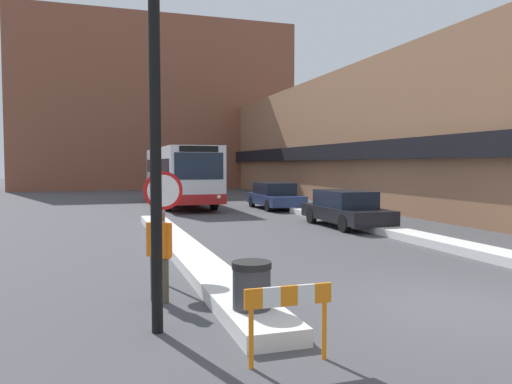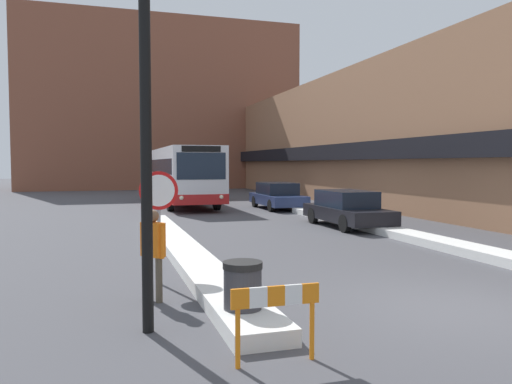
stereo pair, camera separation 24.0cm
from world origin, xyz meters
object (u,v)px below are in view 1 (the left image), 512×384
at_px(parked_car_middle, 275,196).
at_px(construction_barricade, 289,308).
at_px(trash_bin, 252,293).
at_px(city_bus, 180,174).
at_px(stop_sign, 163,203).
at_px(pedestrian, 159,247).
at_px(parked_car_front, 346,208).
at_px(street_lamp, 176,70).

distance_m(parked_car_middle, construction_barricade, 20.43).
bearing_deg(trash_bin, city_bus, 83.54).
height_order(stop_sign, pedestrian, stop_sign).
distance_m(parked_car_front, trash_bin, 12.07).
bearing_deg(pedestrian, street_lamp, -34.78).
bearing_deg(pedestrian, city_bus, 132.31).
relative_size(parked_car_middle, street_lamp, 0.75).
bearing_deg(parked_car_middle, pedestrian, -116.38).
relative_size(city_bus, stop_sign, 5.04).
height_order(parked_car_front, parked_car_middle, parked_car_middle).
height_order(parked_car_front, stop_sign, stop_sign).
relative_size(street_lamp, trash_bin, 6.21).
xyz_separation_m(parked_car_middle, trash_bin, (-6.84, -17.78, -0.22)).
relative_size(pedestrian, trash_bin, 1.68).
bearing_deg(trash_bin, street_lamp, 173.72).
xyz_separation_m(parked_car_middle, pedestrian, (-7.98, -16.08, 0.26)).
distance_m(pedestrian, construction_barricade, 3.39).
bearing_deg(trash_bin, pedestrian, 123.69).
xyz_separation_m(parked_car_front, construction_barricade, (-6.84, -11.41, -0.02)).
distance_m(city_bus, trash_bin, 21.76).
bearing_deg(construction_barricade, parked_car_middle, 70.44).
relative_size(street_lamp, pedestrian, 3.71).
height_order(city_bus, stop_sign, city_bus).
bearing_deg(street_lamp, construction_barricade, -56.38).
bearing_deg(parked_car_front, pedestrian, -134.08).
relative_size(street_lamp, construction_barricade, 5.37).
height_order(pedestrian, trash_bin, pedestrian).
height_order(parked_car_front, pedestrian, pedestrian).
xyz_separation_m(street_lamp, construction_barricade, (1.06, -1.59, -3.02)).
xyz_separation_m(parked_car_front, parked_car_middle, (-0.00, 7.84, 0.00)).
xyz_separation_m(parked_car_front, stop_sign, (-7.74, -7.03, 0.93)).
height_order(city_bus, pedestrian, city_bus).
distance_m(city_bus, stop_sign, 18.97).
bearing_deg(parked_car_middle, parked_car_front, -90.00).
distance_m(trash_bin, construction_barricade, 1.49).
bearing_deg(street_lamp, trash_bin, -6.28).
bearing_deg(parked_car_middle, city_bus, 139.11).
height_order(parked_car_middle, pedestrian, pedestrian).
bearing_deg(construction_barricade, trash_bin, 89.96).
relative_size(parked_car_middle, trash_bin, 4.64).
bearing_deg(parked_car_middle, stop_sign, -117.51).
relative_size(parked_car_front, pedestrian, 2.79).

